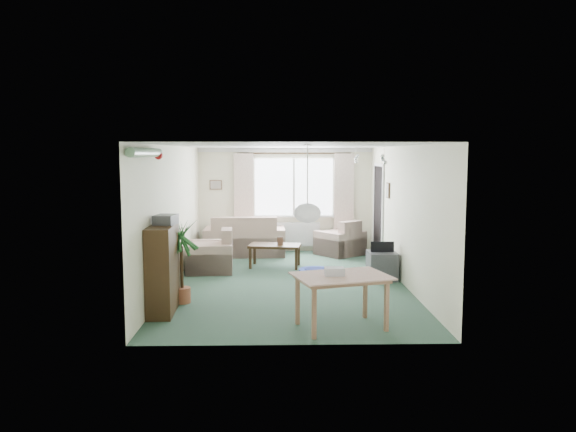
{
  "coord_description": "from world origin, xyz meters",
  "views": [
    {
      "loc": [
        -0.22,
        -9.71,
        2.27
      ],
      "look_at": [
        0.0,
        0.3,
        1.15
      ],
      "focal_mm": 35.0,
      "sensor_mm": 36.0,
      "label": 1
    }
  ],
  "objects_px": {
    "coffee_table": "(275,256)",
    "houseplant": "(182,262)",
    "tv_cube": "(382,266)",
    "bookshelf": "(163,269)",
    "sofa": "(245,235)",
    "pet_bed": "(315,272)",
    "dining_table": "(341,302)",
    "armchair_left": "(210,250)",
    "armchair_corner": "(340,237)"
  },
  "relations": [
    {
      "from": "sofa",
      "to": "bookshelf",
      "type": "distance_m",
      "value": 4.63
    },
    {
      "from": "coffee_table",
      "to": "houseplant",
      "type": "relative_size",
      "value": 0.8
    },
    {
      "from": "dining_table",
      "to": "tv_cube",
      "type": "relative_size",
      "value": 1.97
    },
    {
      "from": "coffee_table",
      "to": "pet_bed",
      "type": "height_order",
      "value": "coffee_table"
    },
    {
      "from": "armchair_left",
      "to": "houseplant",
      "type": "height_order",
      "value": "houseplant"
    },
    {
      "from": "tv_cube",
      "to": "coffee_table",
      "type": "bearing_deg",
      "value": 148.97
    },
    {
      "from": "pet_bed",
      "to": "houseplant",
      "type": "bearing_deg",
      "value": -139.29
    },
    {
      "from": "houseplant",
      "to": "dining_table",
      "type": "relative_size",
      "value": 1.17
    },
    {
      "from": "bookshelf",
      "to": "tv_cube",
      "type": "height_order",
      "value": "bookshelf"
    },
    {
      "from": "bookshelf",
      "to": "houseplant",
      "type": "xyz_separation_m",
      "value": [
        0.19,
        0.47,
        0.01
      ]
    },
    {
      "from": "houseplant",
      "to": "armchair_corner",
      "type": "bearing_deg",
      "value": 54.58
    },
    {
      "from": "sofa",
      "to": "armchair_left",
      "type": "xyz_separation_m",
      "value": [
        -0.58,
        -1.76,
        -0.04
      ]
    },
    {
      "from": "armchair_corner",
      "to": "pet_bed",
      "type": "relative_size",
      "value": 1.43
    },
    {
      "from": "coffee_table",
      "to": "tv_cube",
      "type": "height_order",
      "value": "tv_cube"
    },
    {
      "from": "bookshelf",
      "to": "armchair_corner",
      "type": "bearing_deg",
      "value": 53.78
    },
    {
      "from": "sofa",
      "to": "tv_cube",
      "type": "relative_size",
      "value": 3.24
    },
    {
      "from": "houseplant",
      "to": "dining_table",
      "type": "distance_m",
      "value": 2.63
    },
    {
      "from": "dining_table",
      "to": "pet_bed",
      "type": "xyz_separation_m",
      "value": [
        -0.11,
        3.15,
        -0.28
      ]
    },
    {
      "from": "armchair_corner",
      "to": "armchair_left",
      "type": "distance_m",
      "value": 3.23
    },
    {
      "from": "bookshelf",
      "to": "tv_cube",
      "type": "bearing_deg",
      "value": 27.56
    },
    {
      "from": "armchair_corner",
      "to": "armchair_left",
      "type": "relative_size",
      "value": 0.96
    },
    {
      "from": "armchair_corner",
      "to": "tv_cube",
      "type": "bearing_deg",
      "value": 63.06
    },
    {
      "from": "houseplant",
      "to": "tv_cube",
      "type": "relative_size",
      "value": 2.31
    },
    {
      "from": "tv_cube",
      "to": "armchair_left",
      "type": "bearing_deg",
      "value": 166.3
    },
    {
      "from": "armchair_left",
      "to": "bookshelf",
      "type": "xyz_separation_m",
      "value": [
        -0.34,
        -2.77,
        0.22
      ]
    },
    {
      "from": "coffee_table",
      "to": "sofa",
      "type": "bearing_deg",
      "value": 116.37
    },
    {
      "from": "houseplant",
      "to": "pet_bed",
      "type": "bearing_deg",
      "value": 40.71
    },
    {
      "from": "armchair_left",
      "to": "coffee_table",
      "type": "height_order",
      "value": "armchair_left"
    },
    {
      "from": "sofa",
      "to": "houseplant",
      "type": "height_order",
      "value": "houseplant"
    },
    {
      "from": "sofa",
      "to": "armchair_left",
      "type": "distance_m",
      "value": 1.85
    },
    {
      "from": "coffee_table",
      "to": "pet_bed",
      "type": "bearing_deg",
      "value": -47.66
    },
    {
      "from": "sofa",
      "to": "tv_cube",
      "type": "distance_m",
      "value": 3.64
    },
    {
      "from": "coffee_table",
      "to": "tv_cube",
      "type": "bearing_deg",
      "value": -30.75
    },
    {
      "from": "armchair_left",
      "to": "armchair_corner",
      "type": "bearing_deg",
      "value": 118.44
    },
    {
      "from": "sofa",
      "to": "dining_table",
      "type": "height_order",
      "value": "sofa"
    },
    {
      "from": "armchair_corner",
      "to": "sofa",
      "type": "bearing_deg",
      "value": -38.43
    },
    {
      "from": "sofa",
      "to": "dining_table",
      "type": "bearing_deg",
      "value": 104.73
    },
    {
      "from": "armchair_left",
      "to": "bookshelf",
      "type": "distance_m",
      "value": 2.8
    },
    {
      "from": "houseplant",
      "to": "sofa",
      "type": "bearing_deg",
      "value": 79.79
    },
    {
      "from": "armchair_corner",
      "to": "coffee_table",
      "type": "bearing_deg",
      "value": 4.85
    },
    {
      "from": "armchair_left",
      "to": "pet_bed",
      "type": "relative_size",
      "value": 1.49
    },
    {
      "from": "pet_bed",
      "to": "bookshelf",
      "type": "bearing_deg",
      "value": -135.28
    },
    {
      "from": "sofa",
      "to": "dining_table",
      "type": "relative_size",
      "value": 1.64
    },
    {
      "from": "houseplant",
      "to": "tv_cube",
      "type": "distance_m",
      "value": 3.71
    },
    {
      "from": "sofa",
      "to": "pet_bed",
      "type": "height_order",
      "value": "sofa"
    },
    {
      "from": "armchair_left",
      "to": "tv_cube",
      "type": "relative_size",
      "value": 1.67
    },
    {
      "from": "coffee_table",
      "to": "houseplant",
      "type": "distance_m",
      "value": 3.07
    },
    {
      "from": "coffee_table",
      "to": "dining_table",
      "type": "bearing_deg",
      "value": -77.7
    },
    {
      "from": "coffee_table",
      "to": "bookshelf",
      "type": "distance_m",
      "value": 3.57
    },
    {
      "from": "pet_bed",
      "to": "coffee_table",
      "type": "bearing_deg",
      "value": 132.34
    }
  ]
}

